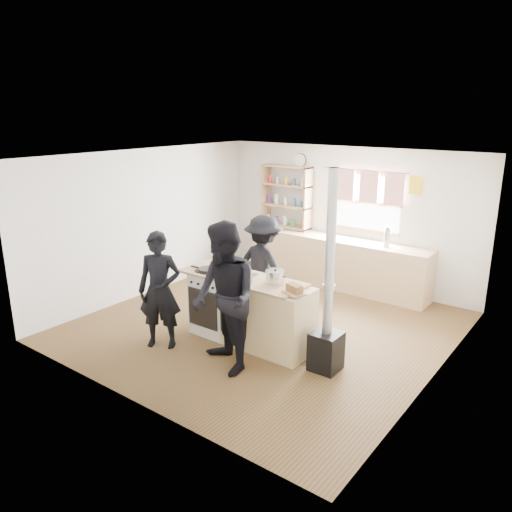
# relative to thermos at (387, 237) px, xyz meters

# --- Properties ---
(ground) EXTENTS (5.00, 5.00, 0.01)m
(ground) POSITION_rel_thermos_xyz_m (-0.91, -2.22, -1.06)
(ground) COLOR brown
(ground) RESTS_ON ground
(back_counter) EXTENTS (3.40, 0.55, 0.90)m
(back_counter) POSITION_rel_thermos_xyz_m (-0.91, 0.00, -0.61)
(back_counter) COLOR tan
(back_counter) RESTS_ON ground
(shelving_unit) EXTENTS (1.00, 0.28, 1.20)m
(shelving_unit) POSITION_rel_thermos_xyz_m (-2.11, 0.12, 0.45)
(shelving_unit) COLOR tan
(shelving_unit) RESTS_ON back_counter
(thermos) EXTENTS (0.10, 0.10, 0.32)m
(thermos) POSITION_rel_thermos_xyz_m (0.00, 0.00, 0.00)
(thermos) COLOR silver
(thermos) RESTS_ON back_counter
(cooking_island) EXTENTS (1.97, 0.64, 0.93)m
(cooking_island) POSITION_rel_thermos_xyz_m (-0.77, -2.77, -0.59)
(cooking_island) COLOR silver
(cooking_island) RESTS_ON ground
(skillet_greens) EXTENTS (0.29, 0.29, 0.05)m
(skillet_greens) POSITION_rel_thermos_xyz_m (-1.42, -2.88, -0.10)
(skillet_greens) COLOR black
(skillet_greens) RESTS_ON cooking_island
(roast_tray) EXTENTS (0.41, 0.34, 0.06)m
(roast_tray) POSITION_rel_thermos_xyz_m (-0.82, -2.84, -0.09)
(roast_tray) COLOR silver
(roast_tray) RESTS_ON cooking_island
(stockpot_stove) EXTENTS (0.24, 0.24, 0.19)m
(stockpot_stove) POSITION_rel_thermos_xyz_m (-1.11, -2.69, -0.04)
(stockpot_stove) COLOR #BABABC
(stockpot_stove) RESTS_ON cooking_island
(stockpot_counter) EXTENTS (0.26, 0.26, 0.20)m
(stockpot_counter) POSITION_rel_thermos_xyz_m (-0.39, -2.71, -0.04)
(stockpot_counter) COLOR silver
(stockpot_counter) RESTS_ON cooking_island
(bread_board) EXTENTS (0.33, 0.29, 0.12)m
(bread_board) POSITION_rel_thermos_xyz_m (0.02, -2.89, -0.08)
(bread_board) COLOR tan
(bread_board) RESTS_ON cooking_island
(flue_heater) EXTENTS (0.35, 0.35, 2.50)m
(flue_heater) POSITION_rel_thermos_xyz_m (0.45, -2.81, -0.41)
(flue_heater) COLOR black
(flue_heater) RESTS_ON ground
(person_near_left) EXTENTS (0.70, 0.62, 1.60)m
(person_near_left) POSITION_rel_thermos_xyz_m (-1.66, -3.58, -0.26)
(person_near_left) COLOR black
(person_near_left) RESTS_ON ground
(person_near_right) EXTENTS (1.13, 1.04, 1.87)m
(person_near_right) POSITION_rel_thermos_xyz_m (-0.55, -3.54, -0.12)
(person_near_right) COLOR black
(person_near_right) RESTS_ON ground
(person_far) EXTENTS (1.09, 0.71, 1.59)m
(person_far) POSITION_rel_thermos_xyz_m (-1.20, -1.86, -0.26)
(person_far) COLOR black
(person_far) RESTS_ON ground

